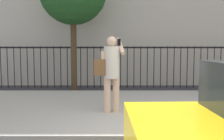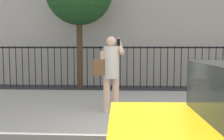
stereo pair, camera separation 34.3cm
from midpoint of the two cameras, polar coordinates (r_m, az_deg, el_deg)
sidewalk at (r=6.62m, az=10.26°, el=-8.31°), size 28.00×4.40×0.15m
iron_fence at (r=10.14m, az=7.83°, el=1.83°), size 12.03×0.04×1.60m
pedestrian_on_phone at (r=5.78m, az=1.27°, el=0.31°), size 0.70×0.50×1.67m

